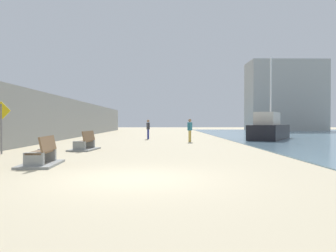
{
  "coord_description": "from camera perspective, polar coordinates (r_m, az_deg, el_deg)",
  "views": [
    {
      "loc": [
        0.91,
        -8.53,
        1.46
      ],
      "look_at": [
        1.17,
        12.78,
        1.18
      ],
      "focal_mm": 35.83,
      "sensor_mm": 36.0,
      "label": 1
    }
  ],
  "objects": [
    {
      "name": "ground_plane",
      "position": [
        26.58,
        -2.68,
        -2.4
      ],
      "size": [
        120.0,
        120.0,
        0.0
      ],
      "primitive_type": "plane",
      "color": "#C6B793"
    },
    {
      "name": "seawall",
      "position": [
        27.83,
        -18.31,
        1.25
      ],
      "size": [
        0.8,
        64.0,
        3.44
      ],
      "primitive_type": "cube",
      "color": "gray",
      "rests_on": "ground"
    },
    {
      "name": "bench_near",
      "position": [
        11.94,
        -20.69,
        -5.18
      ],
      "size": [
        1.22,
        2.16,
        0.98
      ],
      "color": "gray",
      "rests_on": "ground"
    },
    {
      "name": "bench_far",
      "position": [
        17.68,
        -13.97,
        -3.25
      ],
      "size": [
        1.33,
        2.21,
        0.98
      ],
      "color": "gray",
      "rests_on": "ground"
    },
    {
      "name": "person_walking",
      "position": [
        24.13,
        3.73,
        -0.43
      ],
      "size": [
        0.38,
        0.42,
        1.66
      ],
      "color": "gold",
      "rests_on": "ground"
    },
    {
      "name": "person_standing",
      "position": [
        28.04,
        -3.4,
        -0.31
      ],
      "size": [
        0.29,
        0.49,
        1.63
      ],
      "color": "navy",
      "rests_on": "ground"
    },
    {
      "name": "boat_far_right",
      "position": [
        28.15,
        16.84,
        -0.51
      ],
      "size": [
        5.11,
        6.95,
        6.68
      ],
      "color": "black",
      "rests_on": "water_bay"
    },
    {
      "name": "pedestrian_sign",
      "position": [
        16.86,
        -26.49,
        0.74
      ],
      "size": [
        0.85,
        0.08,
        2.38
      ],
      "color": "slate",
      "rests_on": "ground"
    },
    {
      "name": "harbor_building",
      "position": [
        58.18,
        19.3,
        4.79
      ],
      "size": [
        12.0,
        6.0,
        11.22
      ],
      "primitive_type": "cube",
      "color": "#9E9E99",
      "rests_on": "ground"
    }
  ]
}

